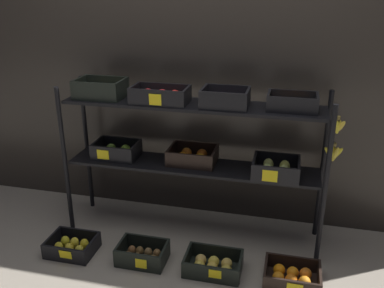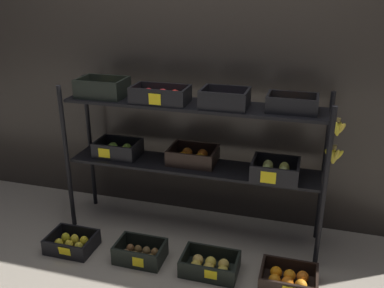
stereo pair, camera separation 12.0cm
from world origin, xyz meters
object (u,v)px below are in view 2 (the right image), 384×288
(crate_ground_lemon, at_px, (72,243))
(crate_ground_kiwi, at_px, (140,253))
(crate_ground_orange, at_px, (288,280))
(display_rack, at_px, (192,133))
(crate_ground_apple_gold, at_px, (210,265))

(crate_ground_lemon, xyz_separation_m, crate_ground_kiwi, (0.50, 0.02, 0.00))
(crate_ground_kiwi, height_order, crate_ground_orange, crate_ground_kiwi)
(crate_ground_lemon, height_order, crate_ground_kiwi, crate_ground_kiwi)
(display_rack, bearing_deg, crate_ground_apple_gold, -60.21)
(display_rack, bearing_deg, crate_ground_orange, -29.63)
(crate_ground_kiwi, distance_m, crate_ground_orange, 0.97)
(crate_ground_lemon, distance_m, crate_ground_kiwi, 0.50)
(crate_ground_apple_gold, bearing_deg, display_rack, 119.79)
(crate_ground_orange, bearing_deg, display_rack, 150.37)
(display_rack, xyz_separation_m, crate_ground_lemon, (-0.73, -0.45, -0.73))
(crate_ground_apple_gold, bearing_deg, crate_ground_orange, 0.40)
(display_rack, height_order, crate_ground_orange, display_rack)
(display_rack, height_order, crate_ground_lemon, display_rack)
(display_rack, distance_m, crate_ground_apple_gold, 0.88)
(display_rack, distance_m, crate_ground_orange, 1.11)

